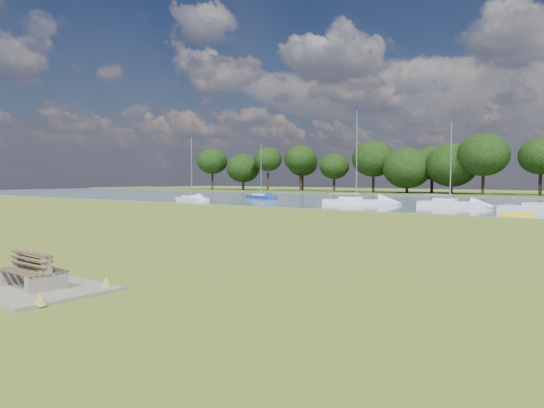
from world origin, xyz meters
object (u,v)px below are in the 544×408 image
Objects in this scene: kayak at (518,214)px; sailboat_3 at (261,196)px; bench_pair at (32,272)px; sailboat_1 at (449,202)px; sailboat_4 at (356,200)px; sailboat_7 at (192,198)px.

sailboat_3 is (-36.14, 12.61, 0.31)m from kayak.
sailboat_1 is at bearing 96.93° from bench_pair.
sailboat_4 is (-18.87, 8.05, 0.38)m from kayak.
sailboat_7 is (-39.09, 2.03, 0.30)m from kayak.
sailboat_3 is at bearing 124.10° from bench_pair.
sailboat_7 is at bearing 172.82° from sailboat_4.
sailboat_7 is at bearing 175.07° from kayak.
sailboat_3 is at bearing 141.45° from sailboat_4.
sailboat_7 is (-2.95, -10.58, -0.00)m from sailboat_3.
bench_pair is at bearing -30.57° from sailboat_7.
bench_pair is 0.25× the size of sailboat_7.
sailboat_3 is 17.86m from sailboat_4.
sailboat_4 is (-14.21, 46.05, 0.03)m from bench_pair.
sailboat_4 is at bearing 35.30° from sailboat_7.
sailboat_4 is at bearing 109.37° from bench_pair.
bench_pair is at bearing -98.95° from kayak.
sailboat_3 is 0.95× the size of sailboat_7.
bench_pair is 0.23× the size of sailboat_1.
sailboat_3 is (-31.48, 50.61, -0.04)m from bench_pair.
kayak is at bearing -46.84° from sailboat_4.
sailboat_3 reaches higher than kayak.
bench_pair is 0.26× the size of sailboat_3.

